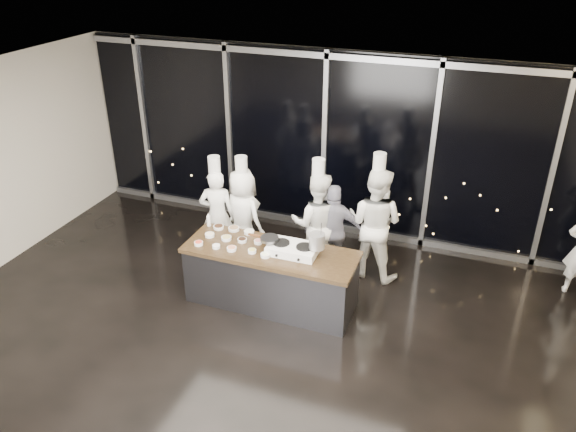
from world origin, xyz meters
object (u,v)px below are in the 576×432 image
at_px(stock_pot, 317,241).
at_px(chef_center, 317,223).
at_px(stove, 293,249).
at_px(demo_counter, 271,277).
at_px(frying_pan, 269,239).
at_px(guest, 334,231).
at_px(chef_right, 375,223).
at_px(chef_far_left, 217,214).
at_px(chef_left, 243,214).

distance_m(stock_pot, chef_center, 1.12).
bearing_deg(stove, demo_counter, -172.73).
distance_m(frying_pan, stock_pot, 0.70).
relative_size(stove, chef_center, 0.36).
bearing_deg(frying_pan, guest, 57.94).
xyz_separation_m(stove, chef_right, (0.88, 1.25, -0.05)).
bearing_deg(chef_center, frying_pan, 56.39).
relative_size(stock_pot, chef_far_left, 0.12).
distance_m(demo_counter, stove, 0.60).
distance_m(frying_pan, guest, 1.27).
height_order(stove, chef_far_left, chef_far_left).
relative_size(chef_far_left, chef_right, 0.87).
xyz_separation_m(stove, chef_left, (-1.21, 1.00, -0.17)).
relative_size(guest, chef_right, 0.75).
height_order(demo_counter, frying_pan, frying_pan).
distance_m(stove, chef_center, 1.05).
bearing_deg(chef_right, chef_left, 17.85).
xyz_separation_m(demo_counter, chef_center, (0.34, 1.09, 0.40)).
bearing_deg(chef_right, guest, 30.31).
relative_size(chef_center, guest, 1.25).
relative_size(stock_pot, chef_center, 0.11).
bearing_deg(stove, frying_pan, -179.14).
bearing_deg(chef_far_left, stove, 133.26).
relative_size(demo_counter, chef_left, 1.37).
distance_m(stock_pot, guest, 1.09).
bearing_deg(guest, frying_pan, 45.57).
distance_m(chef_left, chef_center, 1.23).
height_order(chef_left, guest, chef_left).
bearing_deg(chef_center, guest, 165.05).
distance_m(chef_left, guest, 1.51).
height_order(stock_pot, chef_right, chef_right).
distance_m(demo_counter, chef_far_left, 1.63).
bearing_deg(chef_far_left, frying_pan, 126.73).
bearing_deg(chef_center, chef_left, -12.04).
relative_size(stove, stock_pot, 3.20).
xyz_separation_m(chef_center, chef_right, (0.86, 0.20, 0.07)).
bearing_deg(chef_right, stock_pot, 77.47).
bearing_deg(demo_counter, chef_right, 47.22).
xyz_separation_m(stove, stock_pot, (0.34, 0.02, 0.18)).
distance_m(chef_far_left, chef_center, 1.64).
distance_m(chef_far_left, chef_left, 0.42).
relative_size(frying_pan, guest, 0.30).
bearing_deg(chef_left, frying_pan, 154.20).
bearing_deg(chef_center, chef_right, 178.89).
relative_size(chef_far_left, chef_left, 0.99).
bearing_deg(stove, chef_center, 88.47).
relative_size(frying_pan, chef_left, 0.25).
distance_m(demo_counter, frying_pan, 0.61).
bearing_deg(demo_counter, chef_center, 72.89).
distance_m(demo_counter, chef_left, 1.42).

